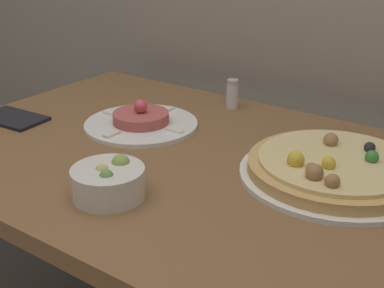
# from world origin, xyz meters

# --- Properties ---
(dining_table) EXTENTS (1.11, 0.75, 0.76)m
(dining_table) POSITION_xyz_m (0.00, 0.38, 0.64)
(dining_table) COLOR brown
(dining_table) RESTS_ON ground_plane
(pizza_plate) EXTENTS (0.35, 0.35, 0.06)m
(pizza_plate) POSITION_xyz_m (0.29, 0.45, 0.78)
(pizza_plate) COLOR white
(pizza_plate) RESTS_ON dining_table
(tartare_plate) EXTENTS (0.26, 0.26, 0.06)m
(tartare_plate) POSITION_xyz_m (-0.17, 0.44, 0.78)
(tartare_plate) COLOR white
(tartare_plate) RESTS_ON dining_table
(small_bowl) EXTENTS (0.13, 0.13, 0.07)m
(small_bowl) POSITION_xyz_m (-0.00, 0.16, 0.79)
(small_bowl) COLOR silver
(small_bowl) RESTS_ON dining_table
(napkin) EXTENTS (0.16, 0.11, 0.01)m
(napkin) POSITION_xyz_m (-0.45, 0.30, 0.77)
(napkin) COLOR black
(napkin) RESTS_ON dining_table
(salt_shaker) EXTENTS (0.03, 0.03, 0.07)m
(salt_shaker) POSITION_xyz_m (-0.07, 0.68, 0.80)
(salt_shaker) COLOR silver
(salt_shaker) RESTS_ON dining_table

